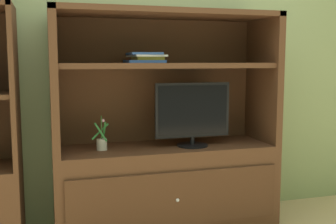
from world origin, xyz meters
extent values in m
cube|color=#8C9E6B|center=(0.00, 0.75, 1.40)|extent=(6.00, 0.10, 2.80)
cube|color=#4C2D1C|center=(0.00, 0.40, 0.31)|extent=(1.57, 0.50, 0.62)
cube|color=#462A19|center=(0.00, 0.14, 0.31)|extent=(1.45, 0.02, 0.37)
sphere|color=silver|center=(0.00, 0.12, 0.31)|extent=(0.02, 0.02, 0.02)
cube|color=#4C2D1C|center=(-0.76, 0.40, 1.10)|extent=(0.05, 0.50, 0.94)
cube|color=#4C2D1C|center=(0.76, 0.40, 1.10)|extent=(0.05, 0.50, 0.94)
cube|color=#4C2D1C|center=(0.00, 0.64, 1.10)|extent=(1.57, 0.02, 0.94)
cube|color=#4C2D1C|center=(0.00, 0.40, 1.55)|extent=(1.57, 0.50, 0.04)
cube|color=#4C2D1C|center=(0.00, 0.40, 1.20)|extent=(1.47, 0.45, 0.04)
cylinder|color=black|center=(0.18, 0.34, 0.63)|extent=(0.22, 0.22, 0.01)
cylinder|color=black|center=(0.18, 0.34, 0.66)|extent=(0.03, 0.03, 0.05)
cube|color=black|center=(0.18, 0.34, 0.88)|extent=(0.55, 0.02, 0.39)
cube|color=black|center=(0.18, 0.32, 0.88)|extent=(0.51, 0.00, 0.35)
cylinder|color=beige|center=(-0.46, 0.39, 0.66)|extent=(0.07, 0.07, 0.08)
cylinder|color=#3D6B33|center=(-0.46, 0.39, 0.78)|extent=(0.01, 0.01, 0.16)
cube|color=#2D7A38|center=(-0.44, 0.39, 0.75)|extent=(0.02, 0.10, 0.14)
cube|color=#2D7A38|center=(-0.47, 0.40, 0.75)|extent=(0.13, 0.06, 0.10)
cube|color=#2D7A38|center=(-0.47, 0.37, 0.75)|extent=(0.08, 0.04, 0.13)
sphere|color=#DB9EC6|center=(-0.45, 0.40, 0.82)|extent=(0.02, 0.02, 0.02)
cube|color=#2D519E|center=(-0.16, 0.39, 1.22)|extent=(0.26, 0.31, 0.02)
cube|color=gold|center=(-0.13, 0.41, 1.24)|extent=(0.19, 0.25, 0.02)
cube|color=silver|center=(-0.14, 0.40, 1.26)|extent=(0.23, 0.31, 0.01)
cube|color=#2D519E|center=(-0.16, 0.39, 1.28)|extent=(0.22, 0.29, 0.02)
cube|color=#4C2D1C|center=(-1.00, 0.40, 1.07)|extent=(0.03, 0.45, 1.02)
camera|label=1|loc=(-0.80, -2.39, 1.23)|focal=44.18mm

